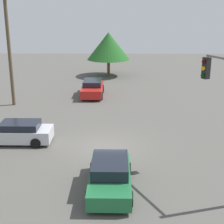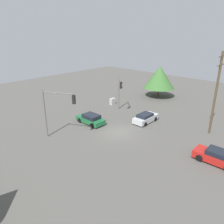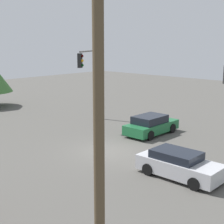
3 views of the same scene
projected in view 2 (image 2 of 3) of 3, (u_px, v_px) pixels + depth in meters
The scene contains 9 objects.
ground_plane at pixel (118, 132), 28.75m from camera, with size 80.00×80.00×0.00m, color #54514C.
sedan_silver at pixel (146, 118), 31.78m from camera, with size 4.21×1.89×1.32m.
sedan_red at pixel (217, 157), 21.92m from camera, with size 1.99×4.43×1.43m.
sedan_green at pixel (91, 119), 31.33m from camera, with size 2.01×4.34×1.40m.
traffic_signal_main at pixel (120, 89), 35.10m from camera, with size 2.01×2.22×5.61m.
traffic_signal_cross at pixel (56, 106), 25.85m from camera, with size 2.20×3.80×6.08m.
utility_pole_tall at pixel (216, 92), 26.65m from camera, with size 2.20×0.28×10.42m.
electrical_cabinet at pixel (112, 101), 39.46m from camera, with size 0.99×0.63×1.12m, color #B2B2AD.
tree_far at pixel (159, 77), 42.83m from camera, with size 5.99×5.99×6.14m.
Camera 2 is at (19.50, 17.17, 12.64)m, focal length 35.00 mm.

